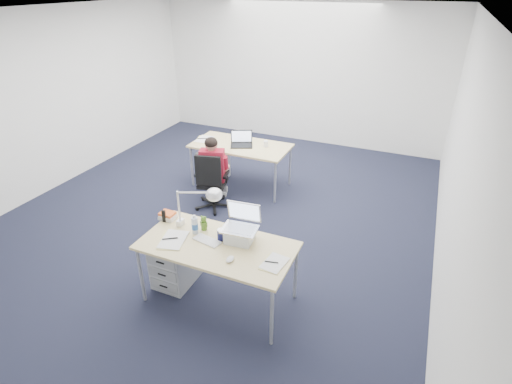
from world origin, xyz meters
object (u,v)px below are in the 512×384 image
at_px(cordless_phone, 164,216).
at_px(desk_lamp, 192,206).
at_px(book_stack, 168,216).
at_px(water_bottle, 195,224).
at_px(silver_laptop, 239,225).
at_px(desk_far, 241,148).
at_px(drawer_pedestal_far, 214,165).
at_px(wireless_keyboard, 207,240).
at_px(headphones, 234,231).
at_px(computer_mouse, 230,259).
at_px(seated_person, 214,170).
at_px(bear_figurine, 204,223).
at_px(dark_laptop, 241,139).
at_px(sunglasses, 239,240).
at_px(office_chair, 213,192).
at_px(can_koozie, 221,235).
at_px(far_cup, 266,144).
at_px(desk_near, 217,248).
at_px(drawer_pedestal_near, 176,262).

bearing_deg(cordless_phone, desk_lamp, -9.10).
bearing_deg(book_stack, cordless_phone, -90.00).
bearing_deg(water_bottle, silver_laptop, 7.52).
bearing_deg(desk_far, silver_laptop, -64.70).
xyz_separation_m(cordless_phone, desk_lamp, (0.38, 0.01, 0.21)).
relative_size(drawer_pedestal_far, cordless_phone, 3.78).
xyz_separation_m(silver_laptop, wireless_keyboard, (-0.31, -0.14, -0.18)).
distance_m(drawer_pedestal_far, silver_laptop, 3.04).
bearing_deg(headphones, computer_mouse, -85.53).
relative_size(seated_person, bear_figurine, 6.64).
bearing_deg(water_bottle, wireless_keyboard, -22.78).
bearing_deg(wireless_keyboard, silver_laptop, 36.17).
relative_size(water_bottle, dark_laptop, 0.64).
height_order(drawer_pedestal_far, sunglasses, sunglasses).
height_order(office_chair, seated_person, seated_person).
relative_size(desk_far, headphones, 7.24).
relative_size(seated_person, computer_mouse, 10.37).
bearing_deg(can_koozie, far_cup, 102.21).
bearing_deg(headphones, sunglasses, -63.33).
height_order(desk_far, water_bottle, water_bottle).
bearing_deg(far_cup, desk_lamp, -85.67).
distance_m(desk_far, headphones, 2.55).
xyz_separation_m(desk_near, cordless_phone, (-0.75, 0.15, 0.12)).
distance_m(desk_near, silver_laptop, 0.34).
distance_m(desk_far, water_bottle, 2.60).
bearing_deg(cordless_phone, desk_far, 84.23).
bearing_deg(bear_figurine, drawer_pedestal_near, -177.52).
bearing_deg(drawer_pedestal_near, book_stack, 134.84).
relative_size(seated_person, desk_lamp, 1.97).
bearing_deg(drawer_pedestal_far, wireless_keyboard, -61.95).
bearing_deg(seated_person, desk_near, -78.80).
relative_size(office_chair, computer_mouse, 8.54).
xyz_separation_m(office_chair, silver_laptop, (1.22, -1.57, 0.66)).
height_order(desk_near, drawer_pedestal_far, desk_near).
relative_size(seated_person, far_cup, 11.30).
distance_m(drawer_pedestal_near, book_stack, 0.54).
distance_m(office_chair, computer_mouse, 2.35).
relative_size(desk_near, drawer_pedestal_far, 2.91).
distance_m(desk_far, can_koozie, 2.69).
distance_m(desk_near, desk_far, 2.78).
distance_m(can_koozie, cordless_phone, 0.75).
bearing_deg(drawer_pedestal_far, can_koozie, -59.08).
xyz_separation_m(silver_laptop, dark_laptop, (-1.12, 2.41, -0.07)).
bearing_deg(silver_laptop, drawer_pedestal_near, -178.89).
height_order(water_bottle, dark_laptop, dark_laptop).
distance_m(drawer_pedestal_near, computer_mouse, 1.00).
xyz_separation_m(desk_far, sunglasses, (1.15, -2.45, 0.06)).
bearing_deg(far_cup, office_chair, -116.01).
relative_size(drawer_pedestal_far, computer_mouse, 5.05).
distance_m(seated_person, headphones, 1.98).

